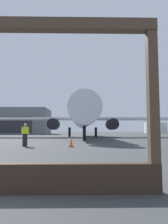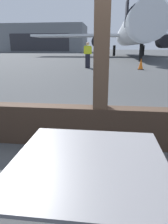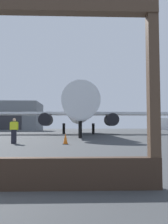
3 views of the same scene
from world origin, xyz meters
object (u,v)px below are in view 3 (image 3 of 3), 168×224
(fuel_storage_tank, at_px, (160,124))
(airplane, at_px, (79,111))
(traffic_cone, at_px, (65,139))
(ground_crew_worker, at_px, (14,130))

(fuel_storage_tank, bearing_deg, airplane, -119.64)
(fuel_storage_tank, bearing_deg, traffic_cone, -113.77)
(traffic_cone, bearing_deg, airplane, 86.73)
(ground_crew_worker, height_order, traffic_cone, ground_crew_worker)
(ground_crew_worker, xyz_separation_m, fuel_storage_tank, (37.83, 77.15, 1.34))
(ground_crew_worker, bearing_deg, traffic_cone, -11.03)
(traffic_cone, xyz_separation_m, fuel_storage_tank, (34.28, 77.85, 1.90))
(traffic_cone, bearing_deg, fuel_storage_tank, 66.23)
(airplane, relative_size, traffic_cone, 44.25)
(ground_crew_worker, relative_size, fuel_storage_tank, 0.18)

